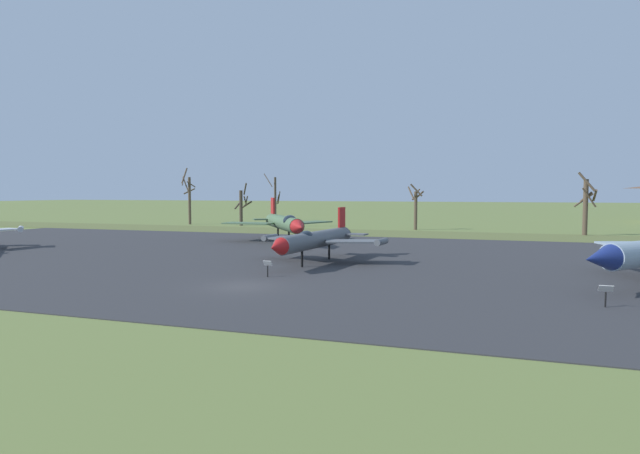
% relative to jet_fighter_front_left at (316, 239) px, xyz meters
% --- Properties ---
extents(ground_plane, '(600.00, 600.00, 0.00)m').
position_rel_jet_fighter_front_left_xyz_m(ground_plane, '(-0.69, -11.17, -1.92)').
color(ground_plane, olive).
extents(asphalt_apron, '(106.45, 46.30, 0.05)m').
position_rel_jet_fighter_front_left_xyz_m(asphalt_apron, '(-0.69, 2.72, -1.90)').
color(asphalt_apron, '#333335').
rests_on(asphalt_apron, ground).
extents(grass_verge_strip, '(166.45, 12.00, 0.06)m').
position_rel_jet_fighter_front_left_xyz_m(grass_verge_strip, '(-0.69, 31.88, -1.89)').
color(grass_verge_strip, '#5F6734').
rests_on(grass_verge_strip, ground).
extents(jet_fighter_front_left, '(10.49, 13.54, 4.30)m').
position_rel_jet_fighter_front_left_xyz_m(jet_fighter_front_left, '(0.00, 0.00, 0.00)').
color(jet_fighter_front_left, '#565B60').
rests_on(jet_fighter_front_left, ground).
extents(info_placard_front_left, '(0.58, 0.25, 1.13)m').
position_rel_jet_fighter_front_left_xyz_m(info_placard_front_left, '(-0.72, -7.46, -1.20)').
color(info_placard_front_left, black).
rests_on(info_placard_front_left, ground).
extents(info_placard_front_right, '(0.65, 0.35, 1.13)m').
position_rel_jet_fighter_front_left_xyz_m(info_placard_front_right, '(18.57, -10.65, -1.17)').
color(info_placard_front_right, black).
rests_on(info_placard_front_right, ground).
extents(jet_fighter_rear_center, '(12.35, 14.40, 4.96)m').
position_rel_jet_fighter_front_left_xyz_m(jet_fighter_rear_center, '(-9.07, 15.27, 0.34)').
color(jet_fighter_rear_center, '#4C6B47').
rests_on(jet_fighter_rear_center, ground).
extents(info_placard_rear_center, '(0.54, 0.20, 1.08)m').
position_rel_jet_fighter_front_left_xyz_m(info_placard_rear_center, '(-4.60, 7.75, -1.25)').
color(info_placard_rear_center, black).
rests_on(info_placard_rear_center, ground).
extents(bare_tree_far_left, '(2.73, 3.06, 9.94)m').
position_rel_jet_fighter_front_left_xyz_m(bare_tree_far_left, '(-38.29, 42.04, 2.99)').
color(bare_tree_far_left, brown).
rests_on(bare_tree_far_left, ground).
extents(bare_tree_left_of_center, '(2.66, 2.30, 7.21)m').
position_rel_jet_fighter_front_left_xyz_m(bare_tree_left_of_center, '(-27.89, 41.94, 1.40)').
color(bare_tree_left_of_center, '#42382D').
rests_on(bare_tree_left_of_center, ground).
extents(bare_tree_center, '(2.89, 2.89, 8.66)m').
position_rel_jet_fighter_front_left_xyz_m(bare_tree_center, '(-21.14, 40.53, 2.34)').
color(bare_tree_center, '#42382D').
rests_on(bare_tree_center, ground).
extents(bare_tree_right_of_center, '(2.51, 2.51, 6.90)m').
position_rel_jet_fighter_front_left_xyz_m(bare_tree_right_of_center, '(1.58, 40.87, 1.63)').
color(bare_tree_right_of_center, brown).
rests_on(bare_tree_right_of_center, ground).
extents(bare_tree_far_right, '(2.51, 2.56, 8.24)m').
position_rel_jet_fighter_front_left_xyz_m(bare_tree_far_right, '(24.09, 37.15, 2.22)').
color(bare_tree_far_right, brown).
rests_on(bare_tree_far_right, ground).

